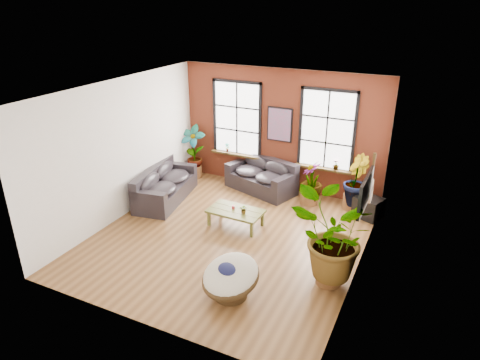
% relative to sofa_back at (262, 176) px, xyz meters
% --- Properties ---
extents(room, '(6.04, 6.54, 3.54)m').
position_rel_sofa_back_xyz_m(room, '(0.36, -2.71, 1.32)').
color(room, brown).
rests_on(room, ground).
extents(sofa_back, '(2.24, 1.57, 0.93)m').
position_rel_sofa_back_xyz_m(sofa_back, '(0.00, 0.00, 0.00)').
color(sofa_back, black).
rests_on(sofa_back, ground).
extents(sofa_left, '(1.37, 2.47, 0.92)m').
position_rel_sofa_back_xyz_m(sofa_left, '(-2.23, -1.79, -0.00)').
color(sofa_left, black).
rests_on(sofa_left, ground).
extents(coffee_table, '(1.36, 0.81, 0.51)m').
position_rel_sofa_back_xyz_m(coffee_table, '(0.25, -2.28, -0.04)').
color(coffee_table, '#4E511D').
rests_on(coffee_table, ground).
extents(papasan_chair, '(1.46, 1.47, 0.84)m').
position_rel_sofa_back_xyz_m(papasan_chair, '(1.36, -4.76, 0.01)').
color(papasan_chair, '#3C2A15').
rests_on(papasan_chair, ground).
extents(poster, '(0.74, 0.06, 0.98)m').
position_rel_sofa_back_xyz_m(poster, '(0.36, 0.33, 1.53)').
color(poster, black).
rests_on(poster, room).
extents(tv_wall_unit, '(0.13, 1.86, 1.20)m').
position_rel_sofa_back_xyz_m(tv_wall_unit, '(3.29, -2.26, 1.12)').
color(tv_wall_unit, black).
rests_on(tv_wall_unit, room).
extents(media_box, '(0.81, 0.74, 0.55)m').
position_rel_sofa_back_xyz_m(media_box, '(3.13, -0.38, -0.15)').
color(media_box, black).
rests_on(media_box, ground).
extents(pot_back_left, '(0.61, 0.61, 0.36)m').
position_rel_sofa_back_xyz_m(pot_back_left, '(-2.34, -0.01, -0.24)').
color(pot_back_left, brown).
rests_on(pot_back_left, ground).
extents(pot_back_right, '(0.70, 0.70, 0.41)m').
position_rel_sofa_back_xyz_m(pot_back_right, '(2.68, -0.06, -0.22)').
color(pot_back_right, brown).
rests_on(pot_back_right, ground).
extents(pot_right_wall, '(0.52, 0.52, 0.37)m').
position_rel_sofa_back_xyz_m(pot_right_wall, '(2.94, -3.56, -0.24)').
color(pot_right_wall, brown).
rests_on(pot_right_wall, ground).
extents(pot_mid, '(0.61, 0.61, 0.36)m').
position_rel_sofa_back_xyz_m(pot_mid, '(1.52, -0.28, -0.24)').
color(pot_mid, brown).
rests_on(pot_mid, ground).
extents(floor_plant_back_left, '(0.84, 0.61, 1.51)m').
position_rel_sofa_back_xyz_m(floor_plant_back_left, '(-2.34, 0.01, 0.48)').
color(floor_plant_back_left, '#164F15').
rests_on(floor_plant_back_left, ground).
extents(floor_plant_back_right, '(0.77, 0.87, 1.36)m').
position_rel_sofa_back_xyz_m(floor_plant_back_right, '(2.67, -0.07, 0.41)').
color(floor_plant_back_right, '#164F15').
rests_on(floor_plant_back_right, ground).
extents(floor_plant_right_wall, '(1.91, 1.78, 1.73)m').
position_rel_sofa_back_xyz_m(floor_plant_right_wall, '(2.91, -3.59, 0.60)').
color(floor_plant_right_wall, '#164F15').
rests_on(floor_plant_right_wall, ground).
extents(floor_plant_mid, '(0.73, 0.73, 1.08)m').
position_rel_sofa_back_xyz_m(floor_plant_mid, '(1.56, -0.28, 0.26)').
color(floor_plant_mid, '#164F15').
rests_on(floor_plant_mid, ground).
extents(table_plant, '(0.23, 0.21, 0.22)m').
position_rel_sofa_back_xyz_m(table_plant, '(0.51, -2.34, 0.12)').
color(table_plant, '#164F15').
rests_on(table_plant, coffee_table).
extents(sill_plant_left, '(0.17, 0.17, 0.27)m').
position_rel_sofa_back_xyz_m(sill_plant_left, '(-1.29, 0.28, 0.61)').
color(sill_plant_left, '#164F15').
rests_on(sill_plant_left, room).
extents(sill_plant_right, '(0.19, 0.19, 0.27)m').
position_rel_sofa_back_xyz_m(sill_plant_right, '(2.06, 0.28, 0.61)').
color(sill_plant_right, '#164F15').
rests_on(sill_plant_right, room).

